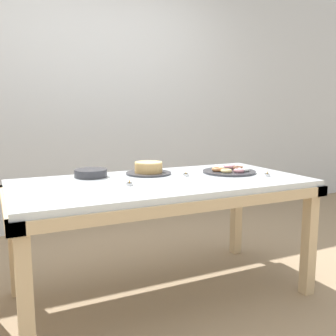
# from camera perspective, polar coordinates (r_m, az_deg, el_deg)

# --- Properties ---
(ground_plane) EXTENTS (12.00, 12.00, 0.00)m
(ground_plane) POSITION_cam_1_polar(r_m,az_deg,el_deg) (2.55, -0.85, -18.59)
(ground_plane) COLOR #997F60
(wall_back) EXTENTS (8.00, 0.10, 2.60)m
(wall_back) POSITION_cam_1_polar(r_m,az_deg,el_deg) (3.90, -11.67, 10.44)
(wall_back) COLOR silver
(wall_back) RESTS_ON ground
(dining_table) EXTENTS (1.82, 0.91, 0.75)m
(dining_table) POSITION_cam_1_polar(r_m,az_deg,el_deg) (2.32, -0.89, -3.91)
(dining_table) COLOR silver
(dining_table) RESTS_ON ground
(cake_chocolate_round) EXTENTS (0.30, 0.30, 0.08)m
(cake_chocolate_round) POSITION_cam_1_polar(r_m,az_deg,el_deg) (2.52, -2.99, -0.15)
(cake_chocolate_round) COLOR #333338
(cake_chocolate_round) RESTS_ON dining_table
(pastry_platter) EXTENTS (0.36, 0.36, 0.04)m
(pastry_platter) POSITION_cam_1_polar(r_m,az_deg,el_deg) (2.61, 9.30, -0.37)
(pastry_platter) COLOR #333338
(pastry_platter) RESTS_ON dining_table
(plate_stack) EXTENTS (0.21, 0.21, 0.05)m
(plate_stack) POSITION_cam_1_polar(r_m,az_deg,el_deg) (2.46, -11.69, -0.77)
(plate_stack) COLOR #333338
(plate_stack) RESTS_ON dining_table
(tealight_right_edge) EXTENTS (0.04, 0.04, 0.04)m
(tealight_right_edge) POSITION_cam_1_polar(r_m,az_deg,el_deg) (2.52, 14.87, -0.99)
(tealight_right_edge) COLOR silver
(tealight_right_edge) RESTS_ON dining_table
(tealight_left_edge) EXTENTS (0.04, 0.04, 0.04)m
(tealight_left_edge) POSITION_cam_1_polar(r_m,az_deg,el_deg) (2.14, -5.89, -2.42)
(tealight_left_edge) COLOR silver
(tealight_left_edge) RESTS_ON dining_table
(tealight_near_cakes) EXTENTS (0.04, 0.04, 0.04)m
(tealight_near_cakes) POSITION_cam_1_polar(r_m,az_deg,el_deg) (2.44, 2.75, -1.01)
(tealight_near_cakes) COLOR silver
(tealight_near_cakes) RESTS_ON dining_table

